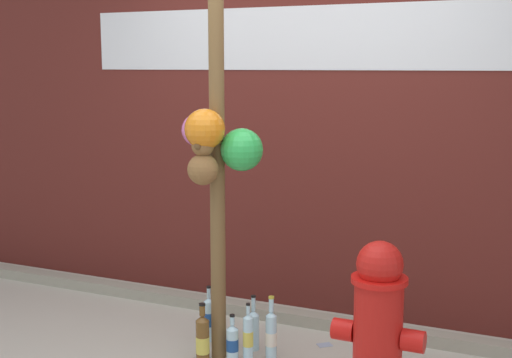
# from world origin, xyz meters

# --- Properties ---
(building_wall) EXTENTS (10.00, 0.21, 3.57)m
(building_wall) POSITION_xyz_m (0.00, 1.63, 1.78)
(building_wall) COLOR #561E19
(building_wall) RESTS_ON ground_plane
(curb_strip) EXTENTS (8.00, 0.12, 0.08)m
(curb_strip) POSITION_xyz_m (0.00, 1.22, 0.04)
(curb_strip) COLOR gray
(curb_strip) RESTS_ON ground_plane
(memorial_post) EXTENTS (0.51, 0.36, 2.88)m
(memorial_post) POSITION_xyz_m (-0.14, 0.49, 1.56)
(memorial_post) COLOR brown
(memorial_post) RESTS_ON ground_plane
(fire_hydrant) EXTENTS (0.48, 0.29, 0.85)m
(fire_hydrant) POSITION_xyz_m (0.84, 0.39, 0.43)
(fire_hydrant) COLOR red
(fire_hydrant) RESTS_ON ground_plane
(bottle_0) EXTENTS (0.07, 0.07, 0.35)m
(bottle_0) POSITION_xyz_m (-0.01, 0.70, 0.13)
(bottle_0) COLOR #B2DBEA
(bottle_0) RESTS_ON ground_plane
(bottle_1) EXTENTS (0.06, 0.06, 0.38)m
(bottle_1) POSITION_xyz_m (-0.23, 0.65, 0.15)
(bottle_1) COLOR silver
(bottle_1) RESTS_ON ground_plane
(bottle_2) EXTENTS (0.08, 0.08, 0.36)m
(bottle_2) POSITION_xyz_m (-0.20, 0.41, 0.14)
(bottle_2) COLOR brown
(bottle_2) RESTS_ON ground_plane
(bottle_3) EXTENTS (0.06, 0.06, 0.36)m
(bottle_3) POSITION_xyz_m (0.04, 0.51, 0.15)
(bottle_3) COLOR #B2DBEA
(bottle_3) RESTS_ON ground_plane
(bottle_4) EXTENTS (0.07, 0.07, 0.39)m
(bottle_4) POSITION_xyz_m (0.15, 0.60, 0.15)
(bottle_4) COLOR #B2DBEA
(bottle_4) RESTS_ON ground_plane
(bottle_5) EXTENTS (0.07, 0.07, 0.29)m
(bottle_5) POSITION_xyz_m (-0.04, 0.48, 0.12)
(bottle_5) COLOR #B2DBEA
(bottle_5) RESTS_ON ground_plane
(bottle_6) EXTENTS (0.07, 0.07, 0.36)m
(bottle_6) POSITION_xyz_m (-0.32, 0.71, 0.15)
(bottle_6) COLOR #B2DBEA
(bottle_6) RESTS_ON ground_plane
(litter_1) EXTENTS (0.11, 0.11, 0.01)m
(litter_1) POSITION_xyz_m (0.37, 0.94, 0.00)
(litter_1) COLOR #8C99B2
(litter_1) RESTS_ON ground_plane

